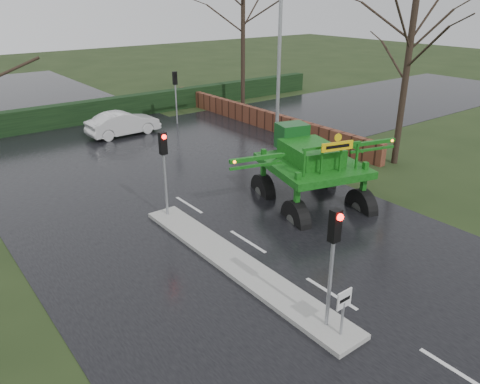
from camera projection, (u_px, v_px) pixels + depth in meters
ground at (331, 294)px, 13.94m from camera, size 140.00×140.00×0.00m
road_main at (166, 191)px, 21.24m from camera, size 14.00×80.00×0.02m
road_cross at (112, 157)px, 25.61m from camera, size 80.00×12.00×0.02m
median_island at (236, 263)px, 15.37m from camera, size 1.20×10.00×0.16m
hedge_row at (62, 116)px, 31.16m from camera, size 44.00×0.90×1.50m
brick_wall at (259, 118)px, 31.27m from camera, size 0.40×20.00×1.20m
keep_left_sign at (344, 306)px, 11.71m from camera, size 0.50×0.07×1.35m
traffic_signal_near at (334, 244)px, 11.46m from camera, size 0.26×0.33×3.52m
traffic_signal_mid at (164, 156)px, 17.67m from camera, size 0.26×0.33×3.52m
traffic_signal_far at (175, 86)px, 31.17m from camera, size 0.26×0.33×3.52m
street_light_right at (275, 40)px, 24.95m from camera, size 3.85×0.30×10.00m
tree_right_near at (408, 62)px, 22.74m from camera, size 5.60×5.60×9.64m
tree_right_far at (243, 20)px, 34.02m from camera, size 7.00×7.00×12.05m
crop_sprayer at (296, 171)px, 17.78m from camera, size 7.46×5.55×4.30m
white_sedan at (124, 135)px, 29.58m from camera, size 4.56×1.69×1.49m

